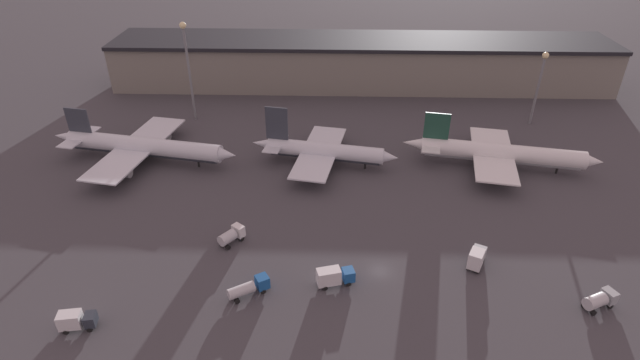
{
  "coord_description": "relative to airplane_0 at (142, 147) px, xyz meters",
  "views": [
    {
      "loc": [
        -8.75,
        -69.0,
        61.13
      ],
      "look_at": [
        -11.54,
        21.61,
        6.0
      ],
      "focal_mm": 28.0,
      "sensor_mm": 36.0,
      "label": 1
    }
  ],
  "objects": [
    {
      "name": "service_vehicle_4",
      "position": [
        7.59,
        -54.61,
        -2.05
      ],
      "size": [
        5.85,
        3.14,
        3.3
      ],
      "rotation": [
        0.0,
        0.0,
        0.17
      ],
      "color": "#282D38",
      "rests_on": "ground"
    },
    {
      "name": "terminal_building",
      "position": [
        56.31,
        55.7,
        3.99
      ],
      "size": [
        163.72,
        24.16,
        15.64
      ],
      "color": "gray",
      "rests_on": "ground"
    },
    {
      "name": "service_vehicle_0",
      "position": [
        91.71,
        -47.52,
        -2.17
      ],
      "size": [
        6.19,
        4.53,
        2.88
      ],
      "rotation": [
        0.0,
        0.0,
        0.44
      ],
      "color": "#9EA3A8",
      "rests_on": "ground"
    },
    {
      "name": "lamp_post_0",
      "position": [
        6.7,
        25.4,
        13.77
      ],
      "size": [
        1.8,
        1.8,
        28.21
      ],
      "color": "slate",
      "rests_on": "ground"
    },
    {
      "name": "service_vehicle_2",
      "position": [
        33.61,
        -46.35,
        -2.22
      ],
      "size": [
        7.19,
        5.43,
        2.97
      ],
      "rotation": [
        0.0,
        0.0,
        0.54
      ],
      "color": "#195199",
      "rests_on": "ground"
    },
    {
      "name": "airplane_2",
      "position": [
        87.8,
        -0.77,
        -0.03
      ],
      "size": [
        46.73,
        29.7,
        12.99
      ],
      "rotation": [
        0.0,
        0.0,
        -0.18
      ],
      "color": "white",
      "rests_on": "ground"
    },
    {
      "name": "service_vehicle_5",
      "position": [
        47.98,
        -43.47,
        -1.91
      ],
      "size": [
        6.93,
        3.89,
        3.56
      ],
      "rotation": [
        0.0,
        0.0,
        0.27
      ],
      "color": "#195199",
      "rests_on": "ground"
    },
    {
      "name": "airplane_0",
      "position": [
        0.0,
        0.0,
        0.0
      ],
      "size": [
        49.0,
        36.22,
        12.64
      ],
      "rotation": [
        0.0,
        0.0,
        -0.18
      ],
      "color": "silver",
      "rests_on": "ground"
    },
    {
      "name": "lamp_post_1",
      "position": [
        104.34,
        25.4,
        9.76
      ],
      "size": [
        1.8,
        1.8,
        20.95
      ],
      "color": "slate",
      "rests_on": "ground"
    },
    {
      "name": "airplane_1",
      "position": [
        44.98,
        -0.44,
        -0.29
      ],
      "size": [
        36.65,
        29.32,
        14.15
      ],
      "rotation": [
        0.0,
        0.0,
        -0.18
      ],
      "color": "silver",
      "rests_on": "ground"
    },
    {
      "name": "service_vehicle_1",
      "position": [
        27.99,
        -32.3,
        -2.14
      ],
      "size": [
        5.1,
        5.57,
        3.04
      ],
      "rotation": [
        0.0,
        0.0,
        0.9
      ],
      "color": "white",
      "rests_on": "ground"
    },
    {
      "name": "ground",
      "position": [
        56.31,
        -39.65,
        -3.88
      ],
      "size": [
        600.0,
        600.0,
        0.0
      ],
      "primitive_type": "plane",
      "color": "#423F44"
    },
    {
      "name": "service_vehicle_3",
      "position": [
        73.88,
        -37.85,
        -1.78
      ],
      "size": [
        4.38,
        5.54,
        3.9
      ],
      "rotation": [
        0.0,
        0.0,
        1.1
      ],
      "color": "#9EA3A8",
      "rests_on": "ground"
    }
  ]
}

